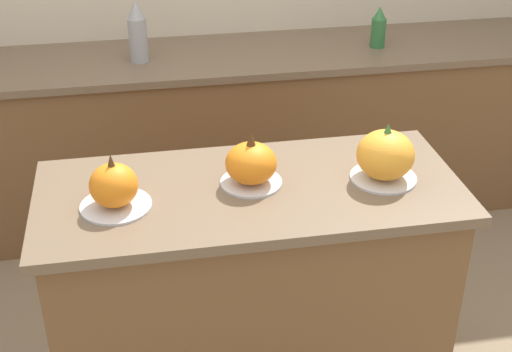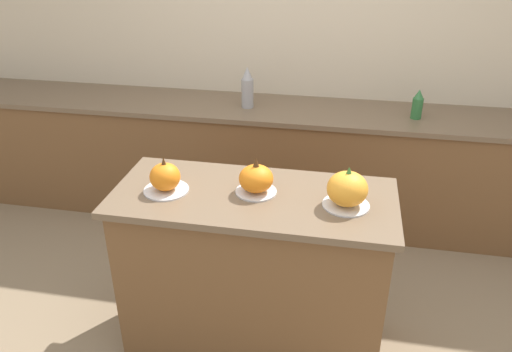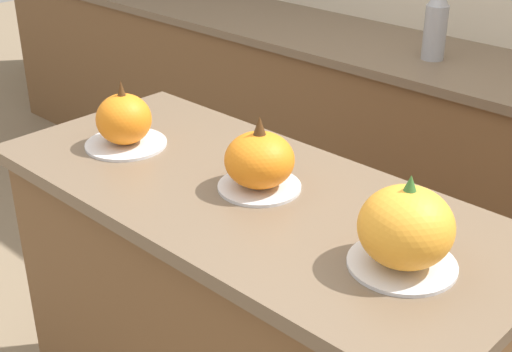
# 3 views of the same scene
# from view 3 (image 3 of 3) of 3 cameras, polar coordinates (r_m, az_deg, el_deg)

# --- Properties ---
(kitchen_island) EXTENTS (1.35, 0.60, 0.92)m
(kitchen_island) POSITION_cam_3_polar(r_m,az_deg,el_deg) (1.92, -0.50, -13.32)
(kitchen_island) COLOR brown
(kitchen_island) RESTS_ON ground_plane
(back_counter) EXTENTS (6.00, 0.60, 0.88)m
(back_counter) POSITION_cam_3_polar(r_m,az_deg,el_deg) (2.89, 18.28, -0.54)
(back_counter) COLOR brown
(back_counter) RESTS_ON ground_plane
(pumpkin_cake_left) EXTENTS (0.22, 0.22, 0.18)m
(pumpkin_cake_left) POSITION_cam_3_polar(r_m,az_deg,el_deg) (1.90, -10.51, 4.28)
(pumpkin_cake_left) COLOR silver
(pumpkin_cake_left) RESTS_ON kitchen_island
(pumpkin_cake_center) EXTENTS (0.20, 0.20, 0.18)m
(pumpkin_cake_center) POSITION_cam_3_polar(r_m,az_deg,el_deg) (1.65, 0.28, 1.16)
(pumpkin_cake_center) COLOR silver
(pumpkin_cake_center) RESTS_ON kitchen_island
(pumpkin_cake_right) EXTENTS (0.21, 0.21, 0.20)m
(pumpkin_cake_right) POSITION_cam_3_polar(r_m,az_deg,el_deg) (1.38, 11.88, -4.19)
(pumpkin_cake_right) COLOR silver
(pumpkin_cake_right) RESTS_ON kitchen_island
(bottle_tall) EXTENTS (0.09, 0.09, 0.29)m
(bottle_tall) POSITION_cam_3_polar(r_m,az_deg,el_deg) (2.80, 14.21, 11.81)
(bottle_tall) COLOR #99999E
(bottle_tall) RESTS_ON back_counter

